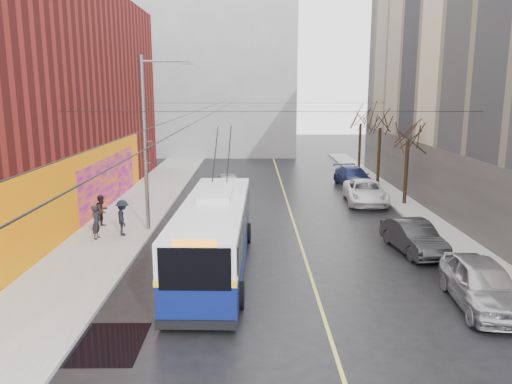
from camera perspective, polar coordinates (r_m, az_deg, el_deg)
ground at (r=17.01m, az=2.48°, el=-13.77°), size 140.00×140.00×0.00m
sidewalk_left at (r=29.19m, az=-14.67°, el=-3.16°), size 4.00×60.00×0.15m
sidewalk_right at (r=29.96m, az=18.76°, el=-3.03°), size 2.00×60.00×0.15m
lane_line at (r=30.34m, az=3.98°, el=-2.40°), size 0.12×50.00×0.01m
building_far at (r=60.61m, az=-5.48°, el=13.06°), size 20.50×12.10×18.00m
streetlight_pole at (r=26.03m, az=-12.27°, el=5.89°), size 2.65×0.60×9.00m
catenary_wires at (r=30.21m, az=-3.73°, el=9.52°), size 18.00×60.00×0.22m
tree_near at (r=32.96m, az=17.05°, el=6.99°), size 3.20×3.20×6.40m
tree_mid at (r=39.66m, az=14.06°, el=8.22°), size 3.20×3.20×6.68m
tree_far at (r=46.47m, az=11.90°, el=8.60°), size 3.20×3.20×6.57m
puddle at (r=15.93m, az=-17.71°, el=-16.19°), size 2.69×2.65×0.01m
pigeons_flying at (r=25.13m, az=-4.04°, el=11.23°), size 6.13×4.35×2.26m
trolleybus at (r=20.55m, az=-4.79°, el=-4.73°), size 2.98×11.74×5.53m
parked_car_a at (r=18.89m, az=24.45°, el=-9.52°), size 2.35×4.96×1.64m
parked_car_b at (r=23.96m, az=17.56°, el=-4.91°), size 2.11×4.55×1.44m
parked_car_c at (r=33.59m, az=12.38°, el=0.02°), size 2.92×5.60×1.51m
parked_car_d at (r=39.23m, az=11.08°, el=1.69°), size 2.73×5.38×1.50m
following_car at (r=35.54m, az=-3.17°, el=0.89°), size 2.30×4.59×1.50m
pedestrian_a at (r=25.56m, az=-17.79°, el=-3.30°), size 0.44×0.64×1.67m
pedestrian_b at (r=27.76m, az=-17.18°, el=-2.07°), size 0.91×1.01×1.71m
pedestrian_c at (r=25.78m, az=-14.99°, el=-2.86°), size 0.98×1.31×1.80m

